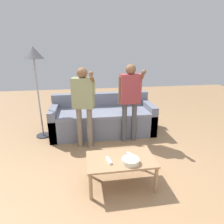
% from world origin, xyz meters
% --- Properties ---
extents(ground_plane, '(12.00, 12.00, 0.00)m').
position_xyz_m(ground_plane, '(0.00, 0.00, 0.00)').
color(ground_plane, '#93704C').
extents(couch, '(2.10, 0.87, 0.78)m').
position_xyz_m(couch, '(-0.09, 1.51, 0.29)').
color(couch, slate).
rests_on(couch, ground).
extents(coffee_table, '(0.88, 0.51, 0.39)m').
position_xyz_m(coffee_table, '(-0.04, -0.20, 0.34)').
color(coffee_table, '#997551').
rests_on(coffee_table, ground).
extents(snack_bowl, '(0.22, 0.22, 0.06)m').
position_xyz_m(snack_bowl, '(0.06, -0.31, 0.42)').
color(snack_bowl, beige).
rests_on(snack_bowl, coffee_table).
extents(game_remote_nunchuk, '(0.06, 0.09, 0.05)m').
position_xyz_m(game_remote_nunchuk, '(0.13, -0.30, 0.41)').
color(game_remote_nunchuk, white).
rests_on(game_remote_nunchuk, coffee_table).
extents(floor_lamp, '(0.38, 0.38, 1.76)m').
position_xyz_m(floor_lamp, '(-1.33, 1.47, 1.54)').
color(floor_lamp, '#2D2D33').
rests_on(floor_lamp, ground).
extents(player_left, '(0.42, 0.37, 1.43)m').
position_xyz_m(player_left, '(-0.48, 0.90, 0.90)').
color(player_left, '#756656').
rests_on(player_left, ground).
extents(player_right, '(0.44, 0.31, 1.47)m').
position_xyz_m(player_right, '(0.36, 1.01, 0.92)').
color(player_right, '#47474C').
rests_on(player_right, ground).
extents(game_remote_wand_near, '(0.07, 0.15, 0.03)m').
position_xyz_m(game_remote_wand_near, '(-0.20, -0.24, 0.40)').
color(game_remote_wand_near, white).
rests_on(game_remote_wand_near, coffee_table).
extents(game_remote_wand_far, '(0.12, 0.14, 0.03)m').
position_xyz_m(game_remote_wand_far, '(0.11, -0.16, 0.40)').
color(game_remote_wand_far, white).
rests_on(game_remote_wand_far, coffee_table).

